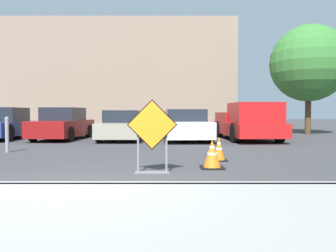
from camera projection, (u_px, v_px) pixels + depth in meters
ground_plane at (138, 139)px, 14.97m from camera, size 96.00×96.00×0.00m
sidewalk_strip at (42, 214)px, 3.64m from camera, size 28.53×2.67×0.14m
curb_lip at (76, 187)px, 4.98m from camera, size 28.53×0.20×0.14m
road_closed_sign at (153, 132)px, 6.47m from camera, size 1.00×0.20×1.47m
traffic_cone_nearest at (213, 154)px, 7.09m from camera, size 0.51×0.51×0.62m
traffic_cone_second at (219, 149)px, 8.19m from camera, size 0.40×0.40×0.60m
parked_car_nearest at (5, 124)px, 15.05m from camera, size 1.90×4.25×1.44m
parked_car_second at (64, 125)px, 14.85m from camera, size 1.96×4.19×1.44m
parked_car_third at (124, 126)px, 14.66m from camera, size 1.84×4.33×1.31m
parked_car_fourth at (186, 126)px, 14.34m from camera, size 2.11×4.38×1.35m
pickup_truck at (249, 123)px, 14.34m from camera, size 2.27×5.11×1.62m
bollard_nearest at (8, 134)px, 9.94m from camera, size 0.12×0.12×1.09m
building_facade_backdrop at (108, 78)px, 23.55m from camera, size 17.69×5.00×7.41m
street_tree_behind_lot at (309, 63)px, 18.11m from camera, size 4.22×4.22×6.05m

